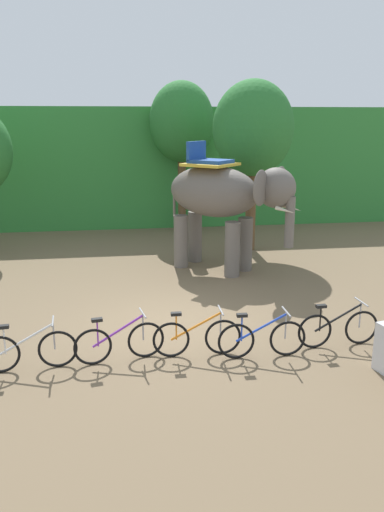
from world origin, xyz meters
TOP-DOWN VIEW (x-y plane):
  - ground_plane at (0.00, 0.00)m, footprint 80.00×80.00m
  - foliage_hedge at (0.00, 13.44)m, footprint 36.00×6.00m
  - tree_center_right at (1.56, 9.90)m, footprint 2.51×2.51m
  - tree_center_left at (3.49, 6.40)m, footprint 2.67×2.67m
  - elephant at (2.04, 4.08)m, footprint 3.77×3.58m
  - bike_white at (-2.68, -1.68)m, footprint 1.71×0.52m
  - bike_purple at (-1.06, -1.56)m, footprint 1.69×0.52m
  - bike_orange at (0.41, -1.54)m, footprint 1.71×0.52m
  - bike_blue at (1.61, -1.78)m, footprint 1.71×0.52m
  - bike_black at (3.26, -1.52)m, footprint 1.71×0.52m

SIDE VIEW (x-z plane):
  - ground_plane at x=0.00m, z-range 0.00..0.00m
  - bike_white at x=-2.68m, z-range -0.07..0.85m
  - bike_purple at x=-1.06m, z-range -0.07..0.85m
  - bike_orange at x=0.41m, z-range -0.07..0.85m
  - bike_blue at x=1.61m, z-range -0.07..0.85m
  - bike_black at x=3.26m, z-range -0.07..0.85m
  - elephant at x=2.04m, z-range 0.31..4.09m
  - foliage_hedge at x=0.00m, z-range 0.00..4.89m
  - tree_center_left at x=3.49m, z-range 1.24..6.91m
  - tree_center_right at x=1.56m, z-range 1.33..7.19m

